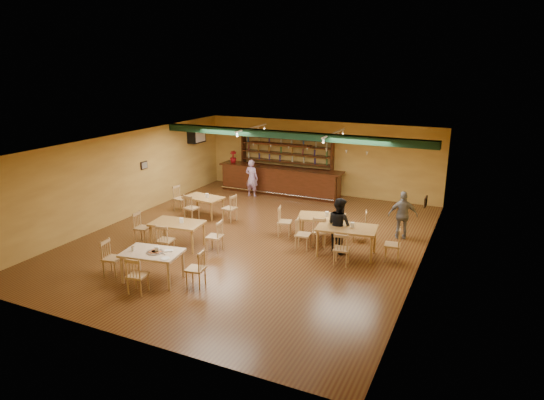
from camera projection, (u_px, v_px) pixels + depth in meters
The scene contains 23 objects.
floor at pixel (254, 239), 14.85m from camera, with size 12.00×12.00×0.00m, color #502A16.
ceiling_beam at pixel (290, 135), 16.47m from camera, with size 10.00×0.30×0.25m, color black.
track_rail_left at pixel (251, 128), 17.71m from camera, with size 0.05×2.50×0.05m, color white.
track_rail_right at pixel (334, 133), 16.41m from camera, with size 0.05×2.50×0.05m, color white.
ac_unit at pixel (197, 136), 19.79m from camera, with size 0.34×0.70×0.48m, color white.
picture_left at pixel (144, 165), 17.26m from camera, with size 0.04×0.34×0.28m, color black.
picture_right at pixel (426, 202), 12.78m from camera, with size 0.04×0.34×0.28m, color black.
bar_counter at pixel (280, 181), 19.74m from camera, with size 5.32×0.85×1.13m, color #361A0A.
back_bar_hutch at pixel (286, 164), 20.12m from camera, with size 4.12×0.40×2.28m, color #361A0A.
poinsettia at pixel (233, 157), 20.40m from camera, with size 0.29×0.29×0.51m, color maroon.
dining_table_a at pixel (204, 206), 17.01m from camera, with size 1.38×0.83×0.69m, color #A8783B.
dining_table_b at pixel (322, 227), 14.84m from camera, with size 1.44×0.87×0.72m, color #A8783B.
dining_table_c at pixel (178, 234), 14.15m from camera, with size 1.52×0.91×0.76m, color #A8783B.
dining_table_d at pixel (346, 241), 13.55m from camera, with size 1.66×1.00×0.83m, color #A8783B.
near_table at pixel (153, 266), 11.95m from camera, with size 1.44×0.93×0.77m, color tan.
pizza_tray at pixel (155, 252), 11.80m from camera, with size 0.40×0.40×0.01m, color silver.
parmesan_shaker at pixel (133, 249), 11.88m from camera, with size 0.07×0.07×0.11m, color #EAE5C6.
napkin_stack at pixel (169, 251), 11.87m from camera, with size 0.20×0.15×0.03m, color white.
pizza_server at pixel (162, 252), 11.78m from camera, with size 0.32×0.09×0.00m, color silver.
side_plate at pixel (165, 258), 11.43m from camera, with size 0.22×0.22×0.01m, color white.
patron_bar at pixel (252, 178), 19.33m from camera, with size 0.56×0.37×1.53m, color #9452B2.
patron_right_a at pixel (339, 225), 13.69m from camera, with size 0.78×0.61×1.61m, color black.
patron_right_b at pixel (403, 215), 14.70m from camera, with size 0.89×0.37×1.51m, color slate.
Camera 1 is at (6.40, -12.36, 5.34)m, focal length 31.41 mm.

